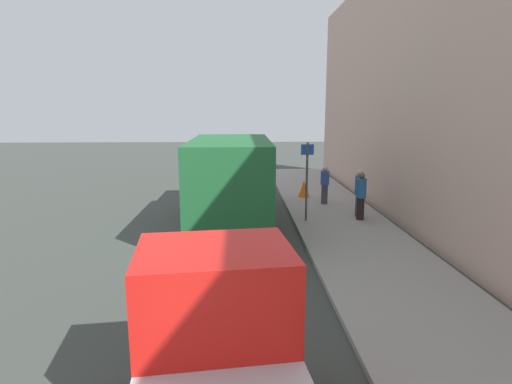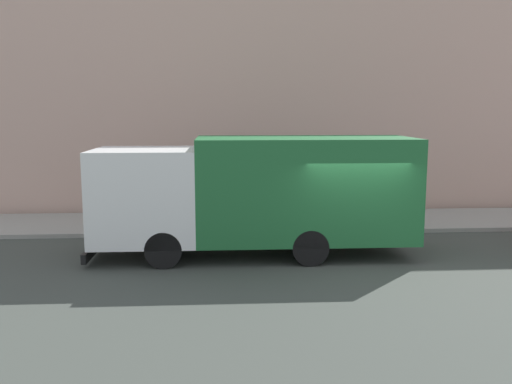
% 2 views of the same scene
% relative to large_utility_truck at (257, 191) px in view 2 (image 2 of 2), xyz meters
% --- Properties ---
extents(ground, '(80.00, 80.00, 0.00)m').
position_rel_large_utility_truck_xyz_m(ground, '(-0.82, -2.33, -1.68)').
color(ground, '#3B403A').
extents(sidewalk, '(3.37, 30.00, 0.13)m').
position_rel_large_utility_truck_xyz_m(sidewalk, '(3.86, -2.33, -1.62)').
color(sidewalk, gray).
rests_on(sidewalk, ground).
extents(building_facade, '(0.50, 30.00, 9.50)m').
position_rel_large_utility_truck_xyz_m(building_facade, '(6.04, -2.33, 3.07)').
color(building_facade, '#CBA392').
rests_on(building_facade, ground).
extents(large_utility_truck, '(2.49, 8.22, 3.05)m').
position_rel_large_utility_truck_xyz_m(large_utility_truck, '(0.00, 0.00, 0.00)').
color(large_utility_truck, white).
rests_on(large_utility_truck, ground).
extents(pedestrian_walking, '(0.47, 0.47, 1.68)m').
position_rel_large_utility_truck_xyz_m(pedestrian_walking, '(4.54, -0.17, -0.67)').
color(pedestrian_walking, black).
rests_on(pedestrian_walking, sidewalk).
extents(pedestrian_standing, '(0.45, 0.45, 1.58)m').
position_rel_large_utility_truck_xyz_m(pedestrian_standing, '(3.78, 2.39, -0.72)').
color(pedestrian_standing, '#463F4C').
rests_on(pedestrian_standing, sidewalk).
extents(pedestrian_third, '(0.40, 0.40, 1.72)m').
position_rel_large_utility_truck_xyz_m(pedestrian_third, '(4.61, 0.30, -0.63)').
color(pedestrian_third, '#504B4B').
rests_on(pedestrian_third, sidewalk).
extents(traffic_cone_orange, '(0.52, 0.52, 0.74)m').
position_rel_large_utility_truck_xyz_m(traffic_cone_orange, '(3.15, 3.85, -1.18)').
color(traffic_cone_orange, orange).
rests_on(traffic_cone_orange, sidewalk).
extents(street_sign_post, '(0.44, 0.08, 2.75)m').
position_rel_large_utility_truck_xyz_m(street_sign_post, '(2.60, -0.21, 0.06)').
color(street_sign_post, '#4C5156').
rests_on(street_sign_post, sidewalk).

